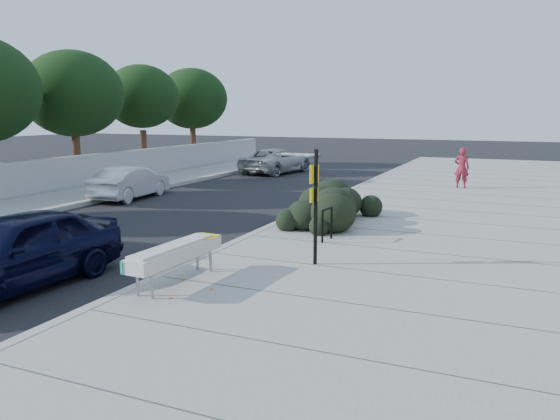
# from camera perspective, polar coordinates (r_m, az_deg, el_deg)

# --- Properties ---
(ground) EXTENTS (120.00, 120.00, 0.00)m
(ground) POSITION_cam_1_polar(r_m,az_deg,el_deg) (12.80, -7.32, -5.09)
(ground) COLOR black
(ground) RESTS_ON ground
(sidewalk_near) EXTENTS (11.20, 50.00, 0.15)m
(sidewalk_near) POSITION_cam_1_polar(r_m,az_deg,el_deg) (15.94, 20.23, -2.33)
(sidewalk_near) COLOR gray
(sidewalk_near) RESTS_ON ground
(sidewalk_far) EXTENTS (3.00, 50.00, 0.15)m
(sidewalk_far) POSITION_cam_1_polar(r_m,az_deg,el_deg) (22.48, -21.77, 1.06)
(sidewalk_far) COLOR gray
(sidewalk_far) RESTS_ON ground
(curb_near) EXTENTS (0.22, 50.00, 0.17)m
(curb_near) POSITION_cam_1_polar(r_m,az_deg,el_deg) (17.15, 1.25, -0.81)
(curb_near) COLOR #9E9E99
(curb_near) RESTS_ON ground
(curb_far) EXTENTS (0.22, 50.00, 0.17)m
(curb_far) POSITION_cam_1_polar(r_m,az_deg,el_deg) (21.45, -18.94, 0.85)
(curb_far) COLOR #9E9E99
(curb_far) RESTS_ON ground
(far_wall) EXTENTS (0.30, 40.00, 1.50)m
(far_wall) POSITION_cam_1_polar(r_m,az_deg,el_deg) (23.63, -24.79, 2.91)
(far_wall) COLOR #9E9E99
(far_wall) RESTS_ON ground
(tree_far_d) EXTENTS (4.60, 4.60, 6.16)m
(tree_far_d) POSITION_cam_1_polar(r_m,az_deg,el_deg) (27.21, -20.83, 11.28)
(tree_far_d) COLOR #332114
(tree_far_d) RESTS_ON ground
(tree_far_e) EXTENTS (4.00, 4.00, 5.90)m
(tree_far_e) POSITION_cam_1_polar(r_m,az_deg,el_deg) (31.00, -14.27, 11.39)
(tree_far_e) COLOR #332114
(tree_far_e) RESTS_ON ground
(tree_far_f) EXTENTS (4.40, 4.40, 6.07)m
(tree_far_f) POSITION_cam_1_polar(r_m,az_deg,el_deg) (35.10, -9.19, 11.40)
(tree_far_f) COLOR #332114
(tree_far_f) RESTS_ON ground
(bench) EXTENTS (0.62, 2.43, 0.73)m
(bench) POSITION_cam_1_polar(r_m,az_deg,el_deg) (10.50, -10.82, -4.49)
(bench) COLOR gray
(bench) RESTS_ON sidewalk_near
(bike_rack) EXTENTS (0.12, 0.58, 0.84)m
(bike_rack) POSITION_cam_1_polar(r_m,az_deg,el_deg) (13.77, 4.94, -1.14)
(bike_rack) COLOR black
(bike_rack) RESTS_ON sidewalk_near
(sign_post) EXTENTS (0.13, 0.27, 2.45)m
(sign_post) POSITION_cam_1_polar(r_m,az_deg,el_deg) (11.46, 3.70, 1.10)
(sign_post) COLOR black
(sign_post) RESTS_ON sidewalk_near
(hedge) EXTENTS (3.13, 4.06, 1.36)m
(hedge) POSITION_cam_1_polar(r_m,az_deg,el_deg) (16.08, 5.58, 1.11)
(hedge) COLOR black
(hedge) RESTS_ON sidewalk_near
(sedan_navy) EXTENTS (1.97, 4.49, 1.50)m
(sedan_navy) POSITION_cam_1_polar(r_m,az_deg,el_deg) (11.58, -25.96, -3.84)
(sedan_navy) COLOR black
(sedan_navy) RESTS_ON ground
(wagon_silver) EXTENTS (1.72, 4.00, 1.28)m
(wagon_silver) POSITION_cam_1_polar(r_m,az_deg,el_deg) (22.23, -15.35, 2.80)
(wagon_silver) COLOR silver
(wagon_silver) RESTS_ON ground
(suv_silver) EXTENTS (2.91, 5.18, 1.37)m
(suv_silver) POSITION_cam_1_polar(r_m,az_deg,el_deg) (30.63, -0.39, 5.16)
(suv_silver) COLOR #ADAFB3
(suv_silver) RESTS_ON ground
(pedestrian) EXTENTS (0.64, 0.43, 1.72)m
(pedestrian) POSITION_cam_1_polar(r_m,az_deg,el_deg) (24.66, 18.45, 4.20)
(pedestrian) COLOR maroon
(pedestrian) RESTS_ON sidewalk_near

